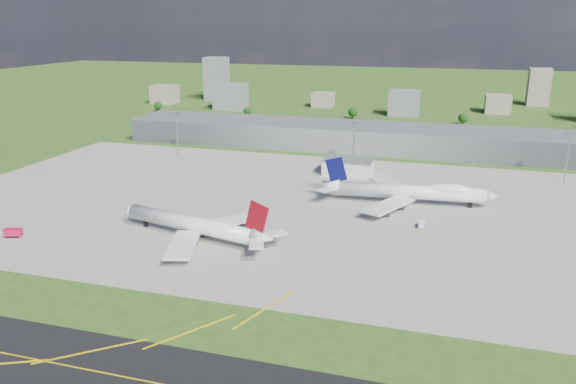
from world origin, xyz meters
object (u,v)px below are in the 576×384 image
(airliner_red_twin, at_px, (196,226))
(van_white_near, at_px, (422,225))
(crash_tender, at_px, (13,233))
(tug_yellow, at_px, (238,233))
(airliner_blue_quad, at_px, (411,192))

(airliner_red_twin, height_order, van_white_near, airliner_red_twin)
(crash_tender, relative_size, tug_yellow, 1.52)
(airliner_red_twin, height_order, airliner_blue_quad, airliner_blue_quad)
(tug_yellow, distance_m, van_white_near, 73.87)
(airliner_blue_quad, bearing_deg, crash_tender, -154.30)
(crash_tender, relative_size, van_white_near, 1.34)
(airliner_red_twin, xyz_separation_m, tug_yellow, (14.54, 7.22, -4.26))
(airliner_red_twin, height_order, tug_yellow, airliner_red_twin)
(airliner_red_twin, relative_size, crash_tender, 10.36)
(crash_tender, distance_m, tug_yellow, 86.88)
(airliner_blue_quad, xyz_separation_m, tug_yellow, (-60.44, -59.29, -4.73))
(airliner_blue_quad, distance_m, crash_tender, 166.85)
(airliner_red_twin, distance_m, airliner_blue_quad, 100.23)
(airliner_blue_quad, height_order, tug_yellow, airliner_blue_quad)
(airliner_blue_quad, height_order, van_white_near, airliner_blue_quad)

